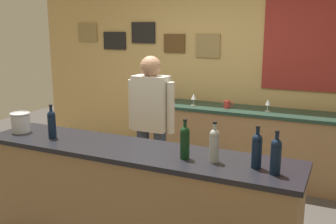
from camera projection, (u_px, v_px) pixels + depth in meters
back_wall at (224, 64)px, 5.15m from camera, size 6.00×0.09×2.80m
bar_counter at (132, 200)px, 3.22m from camera, size 2.76×0.60×0.92m
side_counter at (241, 143)px, 4.86m from camera, size 2.67×0.56×0.90m
bartender at (151, 123)px, 3.90m from camera, size 0.52×0.21×1.62m
wine_bottle_a at (52, 123)px, 3.39m from camera, size 0.07×0.07×0.31m
wine_bottle_b at (185, 141)px, 2.85m from camera, size 0.07×0.07×0.31m
wine_bottle_c at (214, 144)px, 2.77m from camera, size 0.07×0.07×0.31m
wine_bottle_d at (257, 149)px, 2.65m from camera, size 0.07×0.07×0.31m
wine_bottle_e at (276, 155)px, 2.53m from camera, size 0.07×0.07×0.31m
ice_bucket at (21, 122)px, 3.59m from camera, size 0.19×0.19×0.19m
wine_glass_a at (170, 94)px, 5.20m from camera, size 0.07×0.07×0.16m
wine_glass_b at (194, 97)px, 4.94m from camera, size 0.07×0.07×0.16m
wine_glass_c at (268, 102)px, 4.58m from camera, size 0.07×0.07×0.16m
coffee_mug at (227, 104)px, 4.80m from camera, size 0.12×0.08×0.09m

